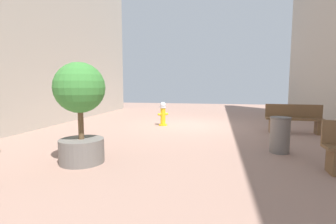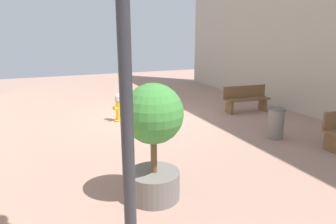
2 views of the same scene
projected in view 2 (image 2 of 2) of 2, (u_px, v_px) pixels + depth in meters
ground_plane at (146, 116)px, 10.58m from camera, size 23.40×23.40×0.00m
fire_hydrant at (119, 107)px, 9.88m from camera, size 0.39×0.39×0.93m
bench_near at (246, 98)px, 11.07m from camera, size 1.79×0.57×0.95m
planter_tree at (154, 134)px, 5.06m from camera, size 1.02×1.02×2.05m
street_lamp at (124, 42)px, 2.96m from camera, size 0.36×0.36×4.49m
trash_bin at (276, 123)px, 8.28m from camera, size 0.47×0.47×0.85m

